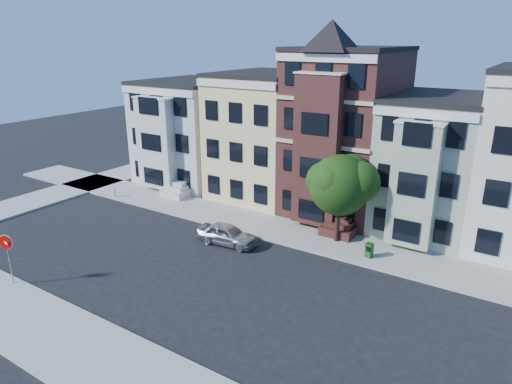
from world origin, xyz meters
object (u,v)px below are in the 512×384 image
Objects in this scene: parked_car at (227,234)px; newspaper_box at (369,250)px; fire_hydrant at (114,193)px; stop_sign at (9,256)px; street_tree at (339,189)px.

newspaper_box is at bearing -76.66° from parked_car.
fire_hydrant is 14.41m from stop_sign.
parked_car is 4.46× the size of newspaper_box.
street_tree reaches higher than stop_sign.
stop_sign is (6.65, -12.72, 1.31)m from fire_hydrant.
parked_car is 6.53× the size of fire_hydrant.
street_tree is at bearing 54.19° from stop_sign.
street_tree is 4.24m from newspaper_box.
parked_car is 12.60m from stop_sign.
stop_sign reaches higher than newspaper_box.
stop_sign is at bearing 142.24° from parked_car.
fire_hydrant is at bearing -174.09° from street_tree.
fire_hydrant is (-13.32, 2.09, -0.23)m from parked_car.
parked_car reaches higher than fire_hydrant.
newspaper_box is (8.55, 2.95, -0.09)m from parked_car.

